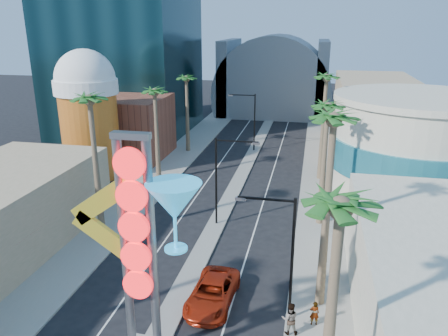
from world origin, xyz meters
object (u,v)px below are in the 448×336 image
neon_sign (154,241)px  pedestrian_b (290,319)px  red_pickup (212,293)px  pedestrian_a (314,313)px

neon_sign → pedestrian_b: neon_sign is taller
neon_sign → pedestrian_b: size_ratio=6.35×
pedestrian_b → neon_sign: bearing=21.1°
red_pickup → neon_sign: bearing=-102.2°
red_pickup → pedestrian_b: 5.41m
neon_sign → pedestrian_a: (7.85, 4.75, -6.38)m
pedestrian_b → red_pickup: bearing=-30.6°
pedestrian_a → red_pickup: bearing=-20.0°
neon_sign → red_pickup: (1.47, 5.72, -6.51)m
red_pickup → pedestrian_b: size_ratio=2.90×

